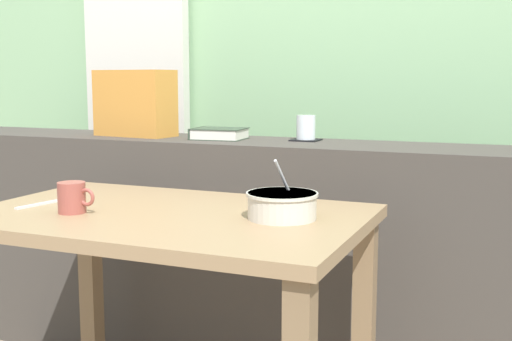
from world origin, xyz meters
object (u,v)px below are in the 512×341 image
at_px(ceramic_mug, 72,197).
at_px(soup_bowl, 282,205).
at_px(breakfast_table, 168,254).
at_px(fork_utensil, 41,204).
at_px(juice_glass, 306,128).
at_px(closed_book, 219,134).
at_px(throw_pillow, 135,103).
at_px(coaster_square, 306,140).

bearing_deg(ceramic_mug, soup_bowl, 15.23).
bearing_deg(soup_bowl, breakfast_table, -172.33).
bearing_deg(breakfast_table, fork_utensil, -172.36).
xyz_separation_m(juice_glass, ceramic_mug, (-0.39, -0.85, -0.14)).
relative_size(juice_glass, ceramic_mug, 0.79).
bearing_deg(closed_book, fork_utensil, -107.42).
distance_m(breakfast_table, closed_book, 0.75).
xyz_separation_m(throw_pillow, fork_utensil, (0.14, -0.72, -0.27)).
relative_size(closed_book, soup_bowl, 1.07).
relative_size(coaster_square, ceramic_mug, 0.88).
height_order(closed_book, ceramic_mug, closed_book).
bearing_deg(breakfast_table, coaster_square, 77.99).
distance_m(coaster_square, soup_bowl, 0.72).
bearing_deg(juice_glass, breakfast_table, -102.01).
xyz_separation_m(juice_glass, throw_pillow, (-0.69, -0.07, 0.08)).
bearing_deg(closed_book, coaster_square, 11.77).
xyz_separation_m(breakfast_table, soup_bowl, (0.32, 0.04, 0.16)).
xyz_separation_m(soup_bowl, ceramic_mug, (-0.56, -0.15, 0.01)).
distance_m(closed_book, soup_bowl, 0.81).
xyz_separation_m(breakfast_table, coaster_square, (0.16, 0.74, 0.26)).
distance_m(throw_pillow, ceramic_mug, 0.86).
xyz_separation_m(breakfast_table, juice_glass, (0.16, 0.74, 0.30)).
distance_m(breakfast_table, soup_bowl, 0.36).
relative_size(throw_pillow, ceramic_mug, 2.83).
bearing_deg(ceramic_mug, breakfast_table, 24.85).
relative_size(closed_book, throw_pillow, 0.63).
bearing_deg(throw_pillow, soup_bowl, -36.15).
distance_m(breakfast_table, fork_utensil, 0.41).
distance_m(juice_glass, fork_utensil, 0.98).
relative_size(soup_bowl, fork_utensil, 1.12).
bearing_deg(coaster_square, juice_glass, 0.00).
bearing_deg(coaster_square, closed_book, -168.23).
bearing_deg(juice_glass, coaster_square, 0.00).
bearing_deg(soup_bowl, juice_glass, 103.45).
xyz_separation_m(soup_bowl, fork_utensil, (-0.72, -0.10, -0.03)).
xyz_separation_m(closed_book, ceramic_mug, (-0.07, -0.78, -0.12)).
xyz_separation_m(coaster_square, fork_utensil, (-0.55, -0.79, -0.14)).
distance_m(closed_book, fork_utensil, 0.78).
height_order(coaster_square, closed_book, closed_book).
height_order(soup_bowl, fork_utensil, soup_bowl).
bearing_deg(soup_bowl, ceramic_mug, -164.77).
relative_size(breakfast_table, ceramic_mug, 9.58).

